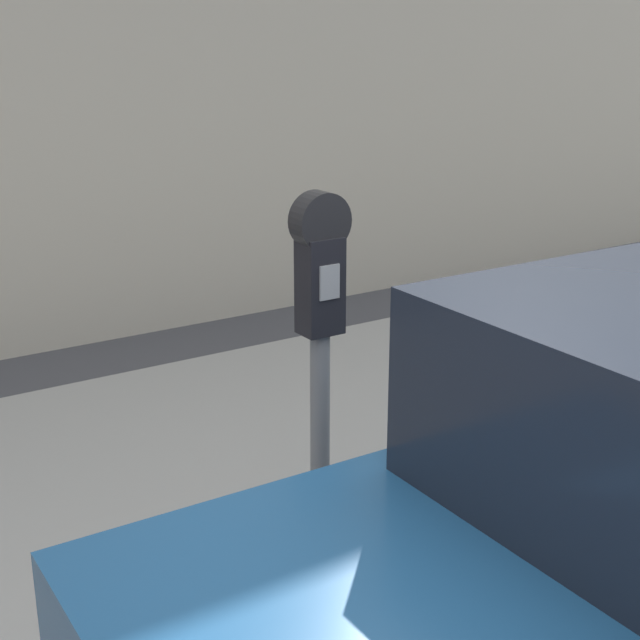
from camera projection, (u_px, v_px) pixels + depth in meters
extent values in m
cube|color=#9E9B96|center=(237.00, 470.00, 4.36)|extent=(24.00, 2.80, 0.13)
cylinder|color=slate|center=(320.00, 445.00, 3.43)|extent=(0.08, 0.08, 0.92)
cube|color=black|center=(320.00, 286.00, 3.24)|extent=(0.15, 0.12, 0.36)
cube|color=gray|center=(330.00, 282.00, 3.18)|extent=(0.08, 0.01, 0.13)
cylinder|color=black|center=(320.00, 221.00, 3.17)|extent=(0.21, 0.09, 0.21)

